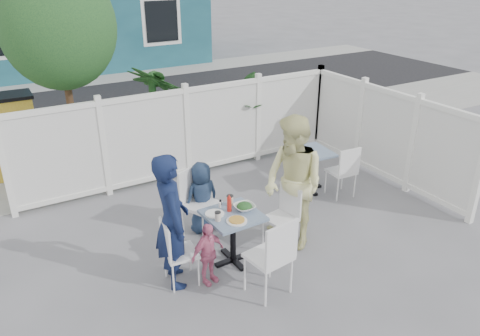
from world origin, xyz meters
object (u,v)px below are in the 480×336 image
chair_left (175,248)px  boy (202,198)px  spare_table (309,160)px  chair_back (196,197)px  main_table (233,225)px  chair_right (285,212)px  utility_cabinet (14,137)px  toddler (208,254)px  man (172,221)px  woman (293,183)px  chair_near (274,253)px

chair_left → boy: boy is taller
spare_table → chair_back: 2.21m
chair_left → chair_back: size_ratio=0.87×
main_table → chair_right: chair_right is taller
utility_cabinet → toddler: (1.54, -4.49, -0.30)m
main_table → man: man is taller
main_table → utility_cabinet: bearing=115.1°
utility_cabinet → spare_table: bearing=-36.6°
main_table → chair_left: chair_left is taller
spare_table → chair_back: (-2.19, -0.29, 0.02)m
chair_right → boy: boy is taller
man → woman: size_ratio=0.92×
chair_left → toddler: bearing=68.8°
utility_cabinet → man: size_ratio=0.85×
boy → utility_cabinet: bearing=-63.8°
main_table → chair_near: (0.07, -0.82, 0.05)m
utility_cabinet → chair_left: 4.48m
spare_table → chair_near: 2.81m
chair_near → toddler: (-0.53, 0.59, -0.18)m
chair_left → boy: size_ratio=0.81×
chair_right → toddler: size_ratio=1.06×
chair_right → man: (-1.59, 0.01, 0.34)m
spare_table → toddler: size_ratio=0.90×
chair_right → toddler: 1.29m
spare_table → boy: bearing=-173.0°
chair_back → toddler: bearing=46.8°
chair_left → chair_right: size_ratio=0.99×
spare_table → boy: boy is taller
woman → boy: woman is taller
chair_back → man: bearing=25.9°
utility_cabinet → chair_near: bearing=-67.1°
chair_right → woman: bearing=-112.0°
utility_cabinet → spare_table: 5.16m
man → toddler: man is taller
chair_near → man: 1.22m
main_table → spare_table: (2.09, 1.14, 0.00)m
chair_left → man: 0.34m
main_table → toddler: 0.54m
spare_table → chair_right: 1.73m
chair_left → chair_right: chair_right is taller
chair_near → man: man is taller
toddler → main_table: bearing=12.0°
man → chair_back: bearing=-28.5°
boy → toddler: bearing=62.6°
chair_left → main_table: bearing=99.3°
utility_cabinet → toddler: bearing=-70.3°
spare_table → chair_back: size_ratio=0.74×
woman → toddler: woman is taller
chair_back → man: (-0.70, -0.84, 0.26)m
utility_cabinet → toddler: size_ratio=1.76×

